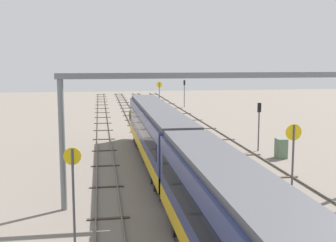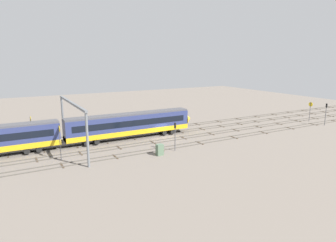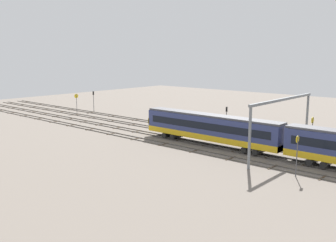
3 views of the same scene
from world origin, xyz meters
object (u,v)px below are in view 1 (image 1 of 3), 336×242
Objects in this scene: speed_sign_near_foreground at (159,90)px; signal_light_trackside_departure at (259,120)px; overhead_gantry at (214,104)px; speed_sign_far_trackside at (293,156)px; relay_cabinet at (281,148)px; signal_light_trackside_approach at (184,90)px; speed_sign_mid_trackside at (73,185)px.

signal_light_trackside_departure is (-40.30, -4.34, -0.09)m from speed_sign_near_foreground.
overhead_gantry is 4.01× the size of speed_sign_near_foreground.
relay_cabinet is at bearing -20.87° from speed_sign_far_trackside.
speed_sign_far_trackside is 17.98m from signal_light_trackside_departure.
relay_cabinet is at bearing -173.12° from speed_sign_near_foreground.
overhead_gantry is 3.99× the size of signal_light_trackside_departure.
speed_sign_far_trackside is at bearing -125.73° from overhead_gantry.
overhead_gantry is 54.87m from signal_light_trackside_approach.
speed_sign_far_trackside is 2.98× the size of relay_cabinet.
overhead_gantry reaches higher than speed_sign_near_foreground.
speed_sign_near_foreground is (54.88, -4.03, -3.03)m from overhead_gantry.
signal_light_trackside_departure is at bearing -29.86° from overhead_gantry.
speed_sign_near_foreground reaches higher than relay_cabinet.
relay_cabinet is (16.92, -17.50, -2.23)m from speed_sign_mid_trackside.
overhead_gantry is 10.45m from speed_sign_mid_trackside.
overhead_gantry reaches higher than signal_light_trackside_approach.
speed_sign_far_trackside reaches higher than signal_light_trackside_approach.
signal_light_trackside_departure is at bearing 179.68° from signal_light_trackside_approach.
speed_sign_far_trackside is (-2.84, -3.94, -2.75)m from overhead_gantry.
overhead_gantry is 3.84× the size of speed_sign_mid_trackside.
signal_light_trackside_approach reaches higher than relay_cabinet.
relay_cabinet is (-42.90, -0.71, -2.37)m from signal_light_trackside_approach.
speed_sign_mid_trackside is at bearing 134.03° from relay_cabinet.
speed_sign_mid_trackside is (-60.58, 12.23, -0.06)m from speed_sign_near_foreground.
overhead_gantry is at bearing 54.27° from speed_sign_far_trackside.
signal_light_trackside_departure is (14.59, -8.37, -3.12)m from overhead_gantry.
signal_light_trackside_approach reaches higher than speed_sign_mid_trackside.
overhead_gantry is at bearing 150.14° from signal_light_trackside_departure.
overhead_gantry is 55.11m from speed_sign_near_foreground.
signal_light_trackside_approach reaches higher than speed_sign_near_foreground.
speed_sign_near_foreground is at bearing -11.41° from speed_sign_mid_trackside.
speed_sign_near_foreground is at bearing -4.20° from overhead_gantry.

